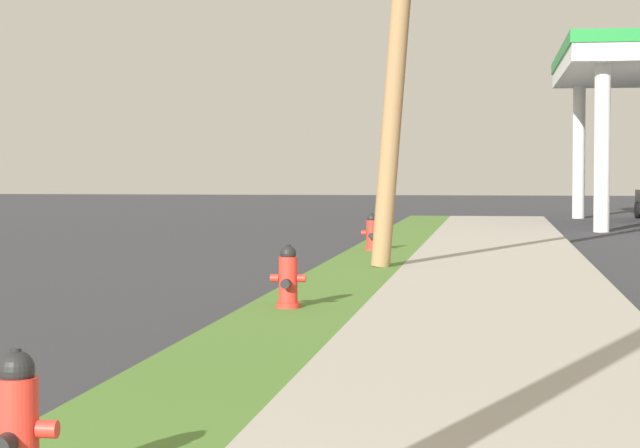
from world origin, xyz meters
TOP-DOWN VIEW (x-y plane):
  - fire_hydrant_nearest at (0.62, 2.45)m, footprint 0.42×0.38m
  - fire_hydrant_second at (0.55, 10.94)m, footprint 0.42×0.38m
  - fire_hydrant_third at (0.49, 21.40)m, footprint 0.42×0.37m

SIDE VIEW (x-z plane):
  - fire_hydrant_nearest at x=0.62m, z-range 0.07..0.82m
  - fire_hydrant_second at x=0.55m, z-range 0.07..0.82m
  - fire_hydrant_third at x=0.49m, z-range 0.07..0.82m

